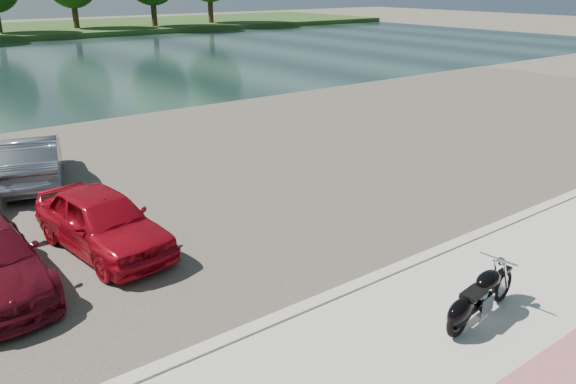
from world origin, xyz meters
The scene contains 7 objects.
ground centered at (0.00, 0.00, 0.00)m, with size 200.00×200.00×0.00m, color #595447.
promenade centered at (0.00, -1.00, 0.05)m, with size 60.00×6.00×0.10m, color #B7B4AC.
kerb centered at (0.00, 2.00, 0.07)m, with size 60.00×0.30×0.14m, color #B7B4AC.
parking_lot centered at (0.00, 11.00, 0.02)m, with size 60.00×18.00×0.04m, color #423C36.
motorcycle centered at (0.76, -0.25, 0.56)m, with size 2.32×0.76×1.05m.
car_4 centered at (-3.53, 6.84, 0.77)m, with size 1.73×4.30×1.47m, color #A90B1A.
car_9 centered at (-3.59, 12.77, 0.78)m, with size 1.57×4.50×1.48m, color slate.
Camera 1 is at (-7.25, -5.24, 5.96)m, focal length 35.00 mm.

